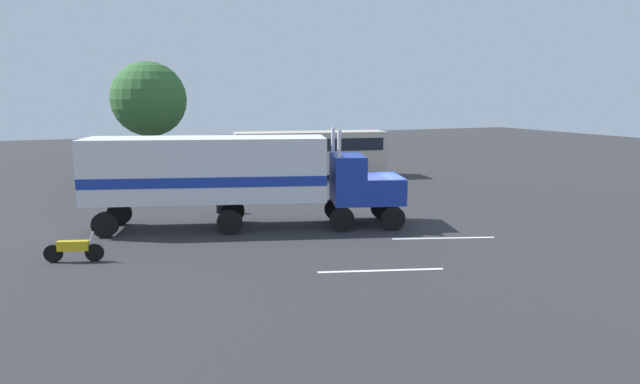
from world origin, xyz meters
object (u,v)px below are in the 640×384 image
at_px(semi_truck, 233,173).
at_px(parked_car, 155,182).
at_px(person_bystander, 219,196).
at_px(parked_bus, 310,150).
at_px(motorcycle, 74,249).
at_px(tree_left, 149,99).

distance_m(semi_truck, parked_car, 10.33).
bearing_deg(person_bystander, semi_truck, -89.88).
bearing_deg(parked_bus, motorcycle, -134.82).
relative_size(person_bystander, parked_car, 0.34).
height_order(parked_car, motorcycle, parked_car).
height_order(person_bystander, tree_left, tree_left).
distance_m(parked_bus, parked_car, 11.58).
xyz_separation_m(parked_bus, parked_car, (-11.20, -2.66, -1.26)).
bearing_deg(parked_bus, person_bystander, -133.10).
bearing_deg(parked_car, motorcycle, -107.32).
xyz_separation_m(semi_truck, person_bystander, (-0.01, 3.29, -1.63)).
distance_m(person_bystander, tree_left, 17.02).
height_order(parked_bus, parked_car, parked_bus).
height_order(semi_truck, tree_left, tree_left).
bearing_deg(motorcycle, parked_car, 72.68).
bearing_deg(motorcycle, semi_truck, 22.58).
distance_m(parked_bus, tree_left, 13.19).
bearing_deg(person_bystander, parked_car, 111.49).
height_order(semi_truck, parked_bus, semi_truck).
xyz_separation_m(semi_truck, tree_left, (-1.96, 19.50, 3.19)).
bearing_deg(semi_truck, parked_car, 104.73).
height_order(semi_truck, motorcycle, semi_truck).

